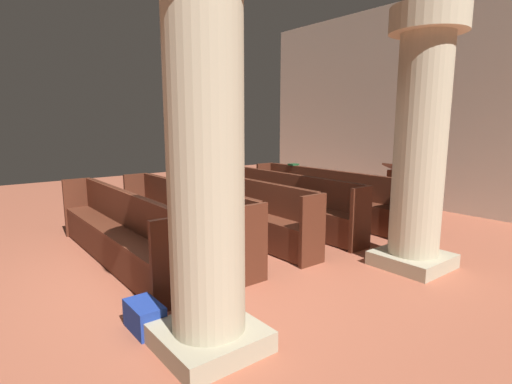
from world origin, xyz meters
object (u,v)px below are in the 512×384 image
Objects in this scene: kneeler_box_blue at (145,317)px; pew_row_3 at (183,215)px; lectern at (396,195)px; pew_row_1 at (283,199)px; pillar_aisle_rear at (205,147)px; hymn_book at (293,165)px; pillar_far_side at (202,131)px; pew_row_2 at (238,206)px; pillar_aisle_side at (421,138)px; pew_row_4 at (115,226)px; pew_row_0 at (321,193)px.

pew_row_3 is at bearing 143.71° from kneeler_box_blue.
pew_row_1 is at bearing -111.31° from lectern.
lectern reaches higher than pew_row_1.
pew_row_1 is 2.02m from pew_row_3.
pew_row_1 is 1.08× the size of pillar_aisle_rear.
pew_row_3 is (0.00, -2.02, 0.00)m from pew_row_1.
pew_row_3 is 1.08× the size of pillar_aisle_rear.
lectern is at bearing 28.70° from hymn_book.
pillar_far_side is at bearing 143.62° from kneeler_box_blue.
pew_row_1 is 1.00× the size of pew_row_3.
lectern is at bearing 68.69° from pew_row_1.
pew_row_2 is at bearing -18.59° from pillar_far_side.
pew_row_2 is 1.08× the size of pillar_aisle_side.
pillar_far_side is at bearing 143.54° from pew_row_3.
pew_row_1 is 4.21m from pillar_aisle_rear.
lectern is at bearing 127.21° from pillar_aisle_side.
pew_row_4 is 1.08× the size of pillar_aisle_side.
lectern reaches higher than hymn_book.
pew_row_0 is 1.00× the size of pew_row_3.
pillar_aisle_rear is (2.56, -3.13, 1.17)m from pew_row_1.
lectern is 5.53× the size of hymn_book.
pillar_far_side reaches higher than hymn_book.
pew_row_4 is 3.23× the size of lectern.
pew_row_0 is 1.00× the size of pew_row_4.
pew_row_1 is 2.77m from pillar_far_side.
pillar_far_side is 5.74m from kneeler_box_blue.
pew_row_3 is 1.08× the size of pillar_far_side.
pew_row_0 is 1.12m from hymn_book.
pew_row_1 is at bearing 3.78° from pillar_far_side.
kneeler_box_blue is at bearing -153.06° from pillar_aisle_rear.
kneeler_box_blue is (1.94, -2.44, -0.38)m from pew_row_2.
pillar_far_side is at bearing -137.88° from hymn_book.
pillar_far_side is 2.98× the size of lectern.
pew_row_0 and pew_row_1 have the same top height.
pew_row_2 is 1.00× the size of pew_row_3.
pew_row_2 is 8.09× the size of kneeler_box_blue.
pillar_far_side is (-5.06, -0.15, 0.00)m from pillar_aisle_side.
hymn_book is (-1.00, 4.22, 0.46)m from pew_row_4.
pillar_far_side and pillar_aisle_rear have the same top height.
pew_row_2 is 2.89m from pillar_far_side.
pew_row_0 is at bearing 25.10° from pillar_far_side.
pew_row_4 is 2.02m from kneeler_box_blue.
hymn_book is at bearing 129.43° from pillar_aisle_rear.
pew_row_0 is at bearing 90.00° from pew_row_4.
pew_row_1 is at bearing -50.00° from hymn_book.
pillar_aisle_side reaches higher than pew_row_1.
pew_row_4 is (0.00, -3.02, 0.00)m from pew_row_1.
pew_row_1 is 1.00× the size of pew_row_4.
kneeler_box_blue is (1.94, -0.42, -0.38)m from pew_row_4.
pillar_aisle_side reaches higher than pew_row_3.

